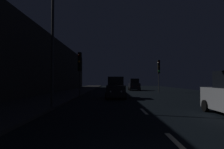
{
  "coord_description": "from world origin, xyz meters",
  "views": [
    {
      "loc": [
        -1.75,
        -2.7,
        1.68
      ],
      "look_at": [
        -1.7,
        12.34,
        2.12
      ],
      "focal_mm": 34.08,
      "sensor_mm": 36.0,
      "label": 1
    }
  ],
  "objects": [
    {
      "name": "building_facade_left",
      "position": [
        -9.91,
        21.0,
        3.79
      ],
      "size": [
        0.8,
        63.0,
        7.59
      ],
      "primitive_type": "cube",
      "color": "#2D2B28",
      "rests_on": "ground"
    },
    {
      "name": "sidewalk_left",
      "position": [
        -7.31,
        24.5,
        0.07
      ],
      "size": [
        4.4,
        84.0,
        0.15
      ],
      "primitive_type": "cube",
      "color": "#28282B",
      "rests_on": "ground"
    },
    {
      "name": "streetlamp_overhead",
      "position": [
        -4.78,
        9.57,
        5.22
      ],
      "size": [
        1.7,
        0.44,
        8.0
      ],
      "color": "#2D2D30",
      "rests_on": "ground"
    },
    {
      "name": "lane_centerline",
      "position": [
        0.0,
        11.99,
        0.01
      ],
      "size": [
        0.16,
        17.28,
        0.01
      ],
      "color": "beige",
      "rests_on": "ground"
    },
    {
      "name": "traffic_light_far_right",
      "position": [
        5.01,
        27.96,
        3.37
      ],
      "size": [
        0.36,
        0.48,
        4.66
      ],
      "rotation": [
        0.0,
        0.0,
        -1.4
      ],
      "color": "#38383A",
      "rests_on": "ground"
    },
    {
      "name": "car_distant_taillights",
      "position": [
        2.1,
        34.13,
        0.94
      ],
      "size": [
        1.88,
        4.06,
        2.05
      ],
      "rotation": [
        0.0,
        0.0,
        1.57
      ],
      "color": "black",
      "rests_on": "ground"
    },
    {
      "name": "car_approaching_headlights",
      "position": [
        -1.4,
        17.76,
        0.94
      ],
      "size": [
        1.89,
        4.09,
        2.06
      ],
      "rotation": [
        0.0,
        0.0,
        -1.57
      ],
      "color": "black",
      "rests_on": "ground"
    },
    {
      "name": "traffic_light_far_left",
      "position": [
        -5.01,
        18.67,
        3.28
      ],
      "size": [
        0.37,
        0.48,
        4.55
      ],
      "rotation": [
        0.0,
        0.0,
        -1.79
      ],
      "color": "#38383A",
      "rests_on": "ground"
    },
    {
      "name": "ground",
      "position": [
        0.0,
        24.5,
        -0.01
      ],
      "size": [
        27.01,
        84.0,
        0.02
      ],
      "primitive_type": "cube",
      "color": "black"
    }
  ]
}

